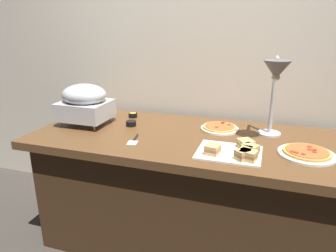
{
  "coord_description": "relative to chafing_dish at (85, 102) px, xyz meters",
  "views": [
    {
      "loc": [
        0.45,
        -1.72,
        1.41
      ],
      "look_at": [
        -0.12,
        0.0,
        0.81
      ],
      "focal_mm": 32.81,
      "sensor_mm": 36.0,
      "label": 1
    }
  ],
  "objects": [
    {
      "name": "sauce_cup_far",
      "position": [
        0.31,
        0.06,
        -0.14
      ],
      "size": [
        0.07,
        0.07,
        0.03
      ],
      "color": "black",
      "rests_on": "buffet_table"
    },
    {
      "name": "pizza_plate_front",
      "position": [
        0.89,
        0.17,
        -0.14
      ],
      "size": [
        0.24,
        0.24,
        0.03
      ],
      "color": "white",
      "rests_on": "buffet_table"
    },
    {
      "name": "buffet_table",
      "position": [
        0.71,
        -0.01,
        -0.53
      ],
      "size": [
        1.9,
        0.84,
        0.76
      ],
      "color": "brown",
      "rests_on": "ground_plane"
    },
    {
      "name": "sandwich_platter",
      "position": [
        1.04,
        -0.22,
        -0.13
      ],
      "size": [
        0.33,
        0.27,
        0.06
      ],
      "color": "white",
      "rests_on": "buffet_table"
    },
    {
      "name": "back_wall",
      "position": [
        0.71,
        0.49,
        0.29
      ],
      "size": [
        4.4,
        0.04,
        2.4
      ],
      "primitive_type": "cube",
      "color": "beige",
      "rests_on": "ground_plane"
    },
    {
      "name": "pizza_plate_center",
      "position": [
        1.39,
        -0.11,
        -0.14
      ],
      "size": [
        0.29,
        0.29,
        0.03
      ],
      "color": "white",
      "rests_on": "buffet_table"
    },
    {
      "name": "sauce_cup_near",
      "position": [
        0.24,
        0.25,
        -0.14
      ],
      "size": [
        0.06,
        0.06,
        0.03
      ],
      "color": "black",
      "rests_on": "buffet_table"
    },
    {
      "name": "ground_plane",
      "position": [
        0.71,
        -0.01,
        -0.91
      ],
      "size": [
        8.0,
        8.0,
        0.0
      ],
      "primitive_type": "plane",
      "color": "#38332D"
    },
    {
      "name": "serving_spatula",
      "position": [
        0.44,
        -0.19,
        -0.15
      ],
      "size": [
        0.07,
        0.17,
        0.01
      ],
      "color": "#B7BABF",
      "rests_on": "buffet_table"
    },
    {
      "name": "heat_lamp",
      "position": [
        1.2,
        0.03,
        0.22
      ],
      "size": [
        0.15,
        0.32,
        0.48
      ],
      "color": "#B7BABF",
      "rests_on": "buffet_table"
    },
    {
      "name": "chafing_dish",
      "position": [
        0.0,
        0.0,
        0.0
      ],
      "size": [
        0.32,
        0.28,
        0.28
      ],
      "color": "#B7BABF",
      "rests_on": "buffet_table"
    }
  ]
}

